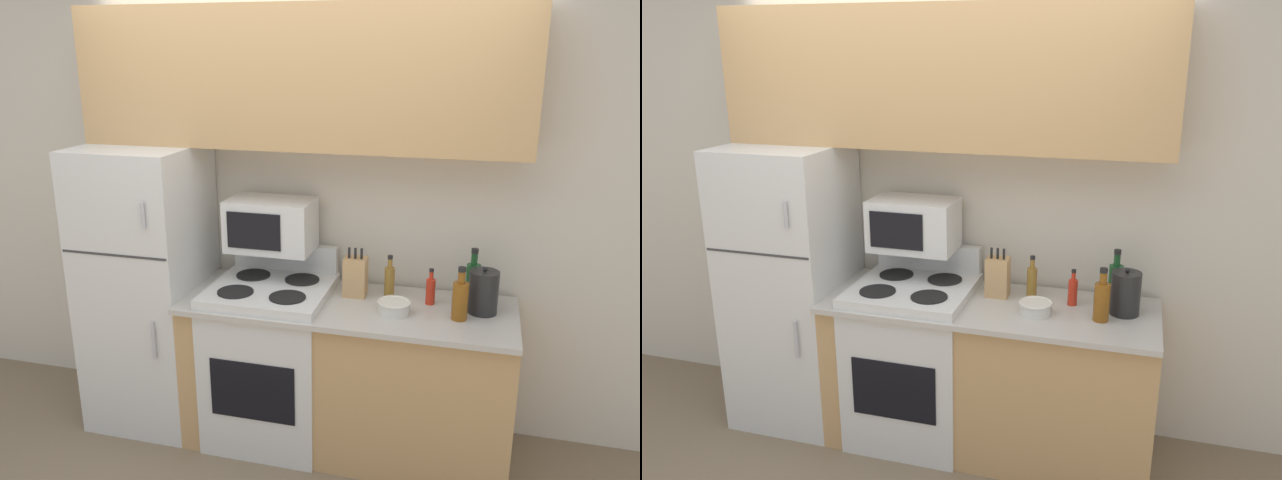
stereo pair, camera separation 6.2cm
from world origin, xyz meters
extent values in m
plane|color=#7F6B51|center=(0.00, 0.00, 0.00)|extent=(12.00, 12.00, 0.00)
cube|color=beige|center=(0.00, 0.68, 1.27)|extent=(8.00, 0.05, 2.55)
cube|color=tan|center=(0.32, 0.31, 0.43)|extent=(1.79, 0.62, 0.85)
cube|color=#BCB7AD|center=(0.32, 0.29, 0.87)|extent=(1.79, 0.66, 0.03)
cube|color=silver|center=(-0.90, 0.32, 0.84)|extent=(0.65, 0.64, 1.68)
cube|color=#383838|center=(-0.90, 0.00, 1.14)|extent=(0.63, 0.01, 0.01)
cylinder|color=#B7B7BC|center=(-0.69, -0.01, 1.38)|extent=(0.02, 0.02, 0.14)
cylinder|color=#B7B7BC|center=(-0.69, -0.01, 0.67)|extent=(0.02, 0.02, 0.22)
cube|color=tan|center=(0.00, 0.49, 2.05)|extent=(2.44, 0.33, 0.74)
cube|color=silver|center=(-0.12, 0.30, 0.47)|extent=(0.66, 0.62, 0.93)
cube|color=black|center=(-0.12, -0.02, 0.45)|extent=(0.47, 0.01, 0.34)
cube|color=#2D2D2D|center=(-0.12, 0.30, 0.93)|extent=(0.63, 0.60, 0.01)
cube|color=silver|center=(-0.12, 0.59, 1.01)|extent=(0.63, 0.06, 0.16)
cylinder|color=black|center=(-0.27, 0.16, 0.94)|extent=(0.20, 0.20, 0.01)
cylinder|color=black|center=(0.03, 0.16, 0.94)|extent=(0.20, 0.20, 0.01)
cylinder|color=black|center=(-0.27, 0.43, 0.94)|extent=(0.20, 0.20, 0.01)
cylinder|color=black|center=(0.03, 0.43, 0.94)|extent=(0.20, 0.20, 0.01)
cube|color=silver|center=(-0.16, 0.45, 1.24)|extent=(0.48, 0.30, 0.29)
cube|color=black|center=(-0.21, 0.30, 1.24)|extent=(0.31, 0.01, 0.20)
cube|color=tan|center=(0.34, 0.41, 0.99)|extent=(0.12, 0.11, 0.22)
cylinder|color=black|center=(0.30, 0.40, 1.13)|extent=(0.01, 0.01, 0.06)
cylinder|color=black|center=(0.34, 0.40, 1.13)|extent=(0.01, 0.01, 0.06)
cylinder|color=black|center=(0.37, 0.40, 1.13)|extent=(0.01, 0.01, 0.06)
cylinder|color=silver|center=(0.59, 0.23, 0.91)|extent=(0.16, 0.16, 0.06)
torus|color=silver|center=(0.59, 0.23, 0.94)|extent=(0.18, 0.18, 0.01)
cylinder|color=olive|center=(0.53, 0.45, 0.97)|extent=(0.06, 0.06, 0.17)
cylinder|color=olive|center=(0.53, 0.45, 1.08)|extent=(0.03, 0.03, 0.05)
cylinder|color=black|center=(0.53, 0.45, 1.11)|extent=(0.03, 0.03, 0.02)
cylinder|color=#194C23|center=(0.97, 0.50, 0.99)|extent=(0.08, 0.08, 0.21)
cylinder|color=#194C23|center=(0.97, 0.50, 1.12)|extent=(0.03, 0.03, 0.07)
cylinder|color=black|center=(0.97, 0.50, 1.17)|extent=(0.04, 0.04, 0.02)
cylinder|color=brown|center=(0.92, 0.24, 0.98)|extent=(0.08, 0.08, 0.20)
cylinder|color=brown|center=(0.92, 0.24, 1.11)|extent=(0.04, 0.04, 0.06)
cylinder|color=black|center=(0.92, 0.24, 1.15)|extent=(0.04, 0.04, 0.02)
cylinder|color=red|center=(0.76, 0.40, 0.95)|extent=(0.05, 0.05, 0.14)
cylinder|color=red|center=(0.76, 0.40, 1.04)|extent=(0.02, 0.02, 0.04)
cylinder|color=black|center=(0.76, 0.40, 1.07)|extent=(0.02, 0.03, 0.02)
cylinder|color=black|center=(1.03, 0.36, 0.99)|extent=(0.15, 0.15, 0.23)
sphere|color=black|center=(1.03, 0.36, 1.12)|extent=(0.02, 0.02, 0.02)
camera|label=1|loc=(0.99, -2.76, 2.20)|focal=35.00mm
camera|label=2|loc=(1.05, -2.75, 2.20)|focal=35.00mm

